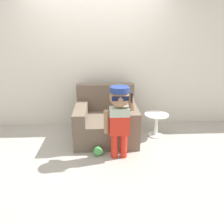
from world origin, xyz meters
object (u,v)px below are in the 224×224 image
at_px(armchair, 106,120).
at_px(toy_ball, 98,151).
at_px(side_table, 156,123).
at_px(person_child, 119,112).

xyz_separation_m(armchair, toy_ball, (-0.13, -0.64, -0.24)).
bearing_deg(side_table, toy_ball, -147.95).
height_order(armchair, person_child, person_child).
distance_m(side_table, toy_ball, 1.22).
bearing_deg(person_child, toy_ball, 169.28).
height_order(armchair, side_table, armchair).
bearing_deg(side_table, person_child, -135.76).
bearing_deg(person_child, side_table, 44.24).
bearing_deg(armchair, toy_ball, -101.75).
xyz_separation_m(armchair, side_table, (0.89, -0.00, -0.06)).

